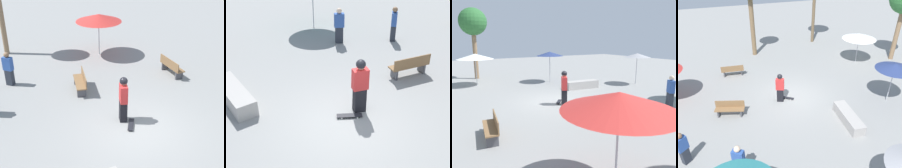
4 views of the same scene
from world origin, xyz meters
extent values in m
plane|color=gray|center=(0.00, 0.00, 0.00)|extent=(60.00, 60.00, 0.00)
cube|color=black|center=(-0.14, 0.78, 0.42)|extent=(0.40, 0.46, 0.83)
cube|color=red|center=(-0.14, 0.78, 1.17)|extent=(0.45, 0.56, 0.69)
sphere|color=tan|center=(-0.14, 0.78, 1.65)|extent=(0.27, 0.27, 0.27)
sphere|color=black|center=(-0.14, 0.78, 1.69)|extent=(0.30, 0.30, 0.30)
cube|color=black|center=(-0.09, 0.30, 0.06)|extent=(0.65, 0.75, 0.02)
cylinder|color=silver|center=(-0.18, 0.05, 0.03)|extent=(0.06, 0.06, 0.05)
cylinder|color=silver|center=(-0.31, 0.16, 0.03)|extent=(0.06, 0.06, 0.05)
cylinder|color=silver|center=(0.13, 0.44, 0.03)|extent=(0.06, 0.06, 0.05)
cylinder|color=silver|center=(0.00, 0.55, 0.03)|extent=(0.06, 0.06, 0.05)
cube|color=#A8A39E|center=(-3.29, -1.97, 0.28)|extent=(2.46, 0.93, 0.55)
cube|color=#47474C|center=(4.31, 3.61, 0.20)|extent=(0.40, 0.13, 0.40)
cube|color=#47474C|center=(4.14, 2.38, 0.20)|extent=(0.40, 0.13, 0.40)
cube|color=olive|center=(4.22, 2.99, 0.42)|extent=(0.65, 1.64, 0.05)
cube|color=olive|center=(4.03, 3.02, 0.65)|extent=(0.26, 1.59, 0.40)
cube|color=#47474C|center=(-0.69, 3.25, 0.20)|extent=(0.40, 0.20, 0.40)
cube|color=#47474C|center=(-0.29, 4.43, 0.20)|extent=(0.40, 0.20, 0.40)
cube|color=olive|center=(-0.49, 3.84, 0.42)|extent=(0.93, 1.66, 0.05)
cube|color=olive|center=(-0.30, 3.78, 0.65)|extent=(0.55, 1.53, 0.40)
cylinder|color=#B7B7BC|center=(2.97, -6.90, 1.13)|extent=(0.05, 0.05, 2.27)
cone|color=white|center=(2.97, -6.90, 2.21)|extent=(2.65, 2.65, 0.40)
cylinder|color=#B7B7BC|center=(2.40, 7.24, 1.11)|extent=(0.05, 0.05, 2.22)
cone|color=red|center=(2.40, 7.24, 2.16)|extent=(2.57, 2.57, 0.41)
cylinder|color=#B7B7BC|center=(-7.87, -1.11, 1.15)|extent=(0.05, 0.05, 2.29)
cone|color=#99999E|center=(-7.87, -1.11, 2.25)|extent=(1.97, 1.97, 0.31)
cylinder|color=#B7B7BC|center=(-2.45, -5.32, 1.18)|extent=(0.05, 0.05, 2.36)
cone|color=navy|center=(-2.45, -5.32, 2.31)|extent=(2.17, 2.17, 0.34)
cylinder|color=#896B4C|center=(2.42, -10.12, 2.30)|extent=(0.37, 0.37, 4.60)
sphere|color=#2D6B33|center=(2.42, -10.12, 4.95)|extent=(2.32, 2.32, 2.32)
cube|color=#282D38|center=(-4.59, 3.97, 0.39)|extent=(0.41, 0.43, 0.77)
cube|color=#2D519E|center=(-4.59, 3.97, 1.09)|extent=(0.46, 0.52, 0.64)
sphere|color=beige|center=(-4.59, 3.97, 1.53)|extent=(0.25, 0.25, 0.25)
camera|label=1|loc=(-5.72, -7.65, 6.79)|focal=50.00mm
camera|label=2|loc=(5.49, -5.24, 6.03)|focal=50.00mm
camera|label=3|loc=(5.71, 10.46, 3.45)|focal=35.00mm
camera|label=4|loc=(-10.63, 4.17, 7.76)|focal=35.00mm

